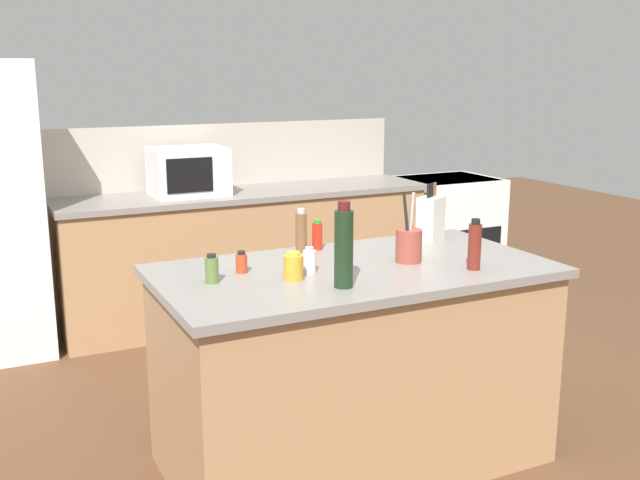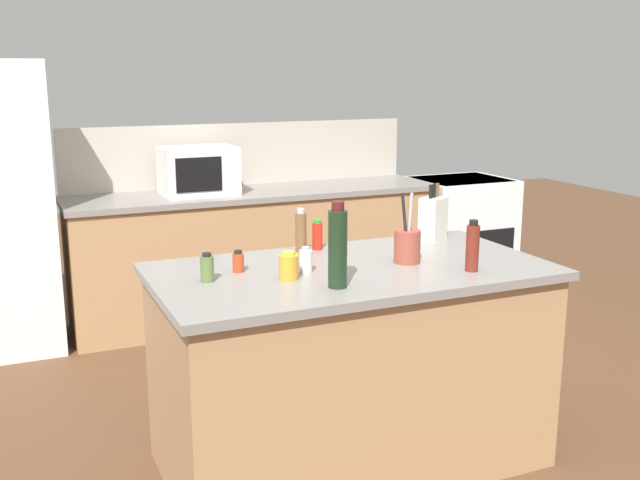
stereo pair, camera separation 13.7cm
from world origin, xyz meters
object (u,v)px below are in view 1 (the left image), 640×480
at_px(hot_sauce_bottle, 317,235).
at_px(honey_jar, 293,267).
at_px(spice_jar_paprika, 241,263).
at_px(knife_block, 431,217).
at_px(wine_bottle, 344,247).
at_px(range_oven, 446,232).
at_px(utensil_crock, 409,244).
at_px(spice_jar_oregano, 212,269).
at_px(salt_shaker, 309,261).
at_px(pepper_grinder, 301,231).
at_px(vinegar_bottle, 475,246).
at_px(microwave, 188,171).

bearing_deg(hot_sauce_bottle, honey_jar, -126.28).
bearing_deg(spice_jar_paprika, knife_block, 9.92).
xyz_separation_m(spice_jar_paprika, wine_bottle, (0.30, -0.38, 0.12)).
bearing_deg(honey_jar, wine_bottle, -54.23).
height_order(range_oven, knife_block, knife_block).
height_order(utensil_crock, spice_jar_oregano, utensil_crock).
bearing_deg(salt_shaker, spice_jar_paprika, 154.61).
bearing_deg(hot_sauce_bottle, wine_bottle, -106.25).
relative_size(spice_jar_paprika, pepper_grinder, 0.46).
bearing_deg(pepper_grinder, spice_jar_oregano, -149.28).
bearing_deg(utensil_crock, pepper_grinder, 132.94).
relative_size(range_oven, knife_block, 3.17).
bearing_deg(spice_jar_oregano, salt_shaker, -4.30).
bearing_deg(vinegar_bottle, salt_shaker, 158.32).
bearing_deg(wine_bottle, range_oven, 47.40).
height_order(spice_jar_oregano, honey_jar, spice_jar_oregano).
distance_m(range_oven, hot_sauce_bottle, 2.82).
bearing_deg(vinegar_bottle, honey_jar, 165.65).
xyz_separation_m(microwave, pepper_grinder, (0.02, -1.84, -0.07)).
relative_size(wine_bottle, honey_jar, 2.96).
distance_m(microwave, vinegar_bottle, 2.53).
bearing_deg(knife_block, wine_bottle, -172.10).
xyz_separation_m(knife_block, spice_jar_paprika, (-1.10, -0.19, -0.07)).
bearing_deg(microwave, knife_block, -68.63).
distance_m(knife_block, honey_jar, 1.02).
xyz_separation_m(range_oven, vinegar_bottle, (-1.62, -2.46, 0.58)).
relative_size(salt_shaker, vinegar_bottle, 0.50).
height_order(range_oven, salt_shaker, salt_shaker).
relative_size(knife_block, wine_bottle, 0.83).
relative_size(knife_block, pepper_grinder, 1.38).
distance_m(knife_block, hot_sauce_bottle, 0.63).
height_order(spice_jar_paprika, wine_bottle, wine_bottle).
relative_size(salt_shaker, spice_jar_paprika, 1.18).
bearing_deg(spice_jar_paprika, hot_sauce_bottle, 26.69).
bearing_deg(range_oven, vinegar_bottle, -123.27).
height_order(salt_shaker, honey_jar, honey_jar).
relative_size(salt_shaker, honey_jar, 0.96).
distance_m(wine_bottle, hot_sauce_bottle, 0.66).
xyz_separation_m(microwave, spice_jar_paprika, (-0.37, -2.07, -0.12)).
bearing_deg(wine_bottle, salt_shaker, 97.09).
height_order(salt_shaker, spice_jar_paprika, salt_shaker).
xyz_separation_m(range_oven, hot_sauce_bottle, (-2.07, -1.83, 0.54)).
bearing_deg(salt_shaker, range_oven, 43.81).
distance_m(microwave, spice_jar_paprika, 2.11).
distance_m(wine_bottle, spice_jar_oregano, 0.55).
distance_m(hot_sauce_bottle, honey_jar, 0.54).
bearing_deg(range_oven, pepper_grinder, -139.68).
bearing_deg(spice_jar_oregano, pepper_grinder, 30.72).
relative_size(vinegar_bottle, honey_jar, 1.91).
bearing_deg(pepper_grinder, vinegar_bottle, -48.94).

